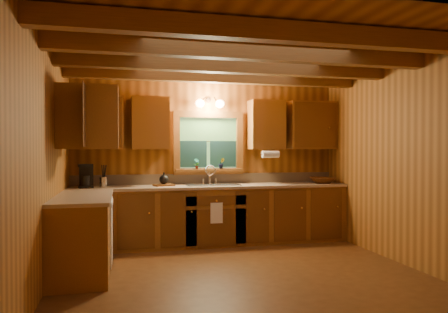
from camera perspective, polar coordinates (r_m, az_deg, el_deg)
name	(u,v)px	position (r m, az deg, el deg)	size (l,w,h in m)	color
room	(240,162)	(4.99, 2.13, -0.72)	(4.20, 4.20, 4.20)	#543014
ceiling_beams	(240,59)	(5.10, 2.14, 12.78)	(4.20, 2.54, 0.18)	brown
base_cabinets	(183,220)	(6.23, -5.52, -8.44)	(4.20, 2.22, 0.86)	brown
countertop	(184,189)	(6.18, -5.41, -4.31)	(4.20, 2.24, 0.04)	tan
backsplash	(208,179)	(6.84, -2.11, -2.96)	(4.20, 0.02, 0.16)	tan
dishwasher_panel	(111,231)	(5.58, -14.77, -9.57)	(0.02, 0.60, 0.80)	white
upper_cabinets	(176,122)	(6.29, -6.35, 4.54)	(4.19, 1.77, 0.78)	brown
window	(208,144)	(6.80, -2.09, 1.64)	(1.12, 0.08, 1.00)	brown
window_sill	(209,170)	(6.76, -2.01, -1.82)	(1.06, 0.14, 0.04)	brown
wall_sconce	(210,103)	(6.72, -1.88, 7.08)	(0.45, 0.21, 0.17)	black
paper_towel_roll	(270,154)	(6.72, 6.19, 0.29)	(0.11, 0.11, 0.27)	white
dish_towel	(217,213)	(6.28, -0.99, -7.53)	(0.18, 0.01, 0.30)	white
sink	(212,188)	(6.57, -1.63, -4.20)	(0.82, 0.48, 0.43)	silver
coffee_maker	(86,176)	(6.40, -17.91, -2.50)	(0.19, 0.24, 0.34)	black
utensil_crock	(103,181)	(6.49, -15.74, -3.21)	(0.11, 0.11, 0.32)	silver
cutting_board	(164,185)	(6.48, -8.00, -3.78)	(0.28, 0.20, 0.03)	#593213
teakettle	(164,179)	(6.48, -8.00, -3.05)	(0.14, 0.14, 0.18)	black
wicker_basket	(323,180)	(7.08, 12.98, -3.10)	(0.41, 0.41, 0.10)	#48230C
potted_plant_left	(197,164)	(6.70, -3.66, -0.96)	(0.09, 0.06, 0.17)	#593213
potted_plant_right	(222,163)	(6.79, -0.33, -0.91)	(0.09, 0.08, 0.17)	#593213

